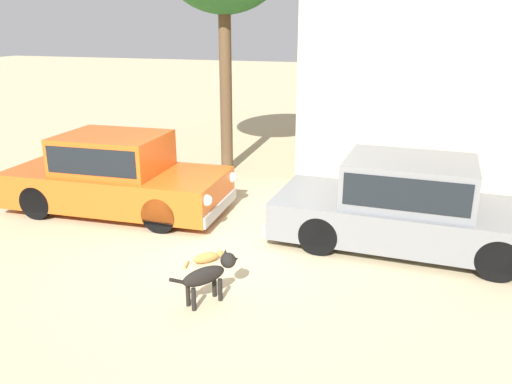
% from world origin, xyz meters
% --- Properties ---
extents(ground_plane, '(80.00, 80.00, 0.00)m').
position_xyz_m(ground_plane, '(0.00, 0.00, 0.00)').
color(ground_plane, tan).
extents(parked_sedan_nearest, '(4.32, 1.93, 1.49)m').
position_xyz_m(parked_sedan_nearest, '(-2.63, 0.92, 0.73)').
color(parked_sedan_nearest, '#D15619').
rests_on(parked_sedan_nearest, ground_plane).
extents(parked_sedan_second, '(4.46, 1.94, 1.45)m').
position_xyz_m(parked_sedan_second, '(2.71, 0.90, 0.71)').
color(parked_sedan_second, slate).
rests_on(parked_sedan_second, ground_plane).
extents(stray_dog_spotted, '(0.66, 0.89, 0.64)m').
position_xyz_m(stray_dog_spotted, '(0.37, -1.70, 0.39)').
color(stray_dog_spotted, black).
rests_on(stray_dog_spotted, ground_plane).
extents(stray_cat, '(0.49, 0.53, 0.16)m').
position_xyz_m(stray_cat, '(-0.12, -0.67, 0.08)').
color(stray_cat, '#B77F3D').
rests_on(stray_cat, ground_plane).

